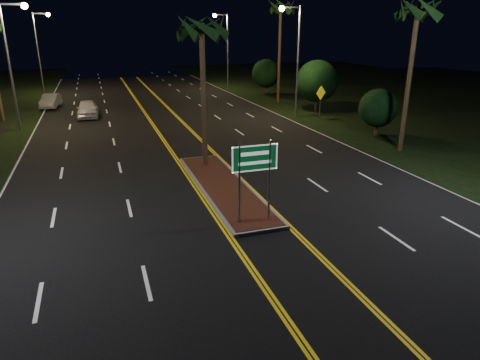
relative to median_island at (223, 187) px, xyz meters
name	(u,v)px	position (x,y,z in m)	size (l,w,h in m)	color
ground	(283,258)	(0.00, -7.00, -0.08)	(120.00, 120.00, 0.00)	black
grass_right	(445,101)	(30.00, 18.00, -0.08)	(40.00, 110.00, 0.01)	black
median_island	(223,187)	(0.00, 0.00, 0.00)	(2.25, 10.25, 0.17)	gray
highway_sign	(255,166)	(0.00, -4.20, 2.32)	(1.80, 0.08, 3.20)	gray
streetlight_left_mid	(13,52)	(-10.61, 17.00, 5.57)	(1.91, 0.44, 9.00)	gray
streetlight_left_far	(40,44)	(-10.61, 37.00, 5.57)	(1.91, 0.44, 9.00)	gray
streetlight_right_mid	(294,49)	(10.61, 15.00, 5.57)	(1.91, 0.44, 9.00)	gray
streetlight_right_far	(225,42)	(10.61, 35.00, 5.57)	(1.91, 0.44, 9.00)	gray
palm_median	(202,28)	(0.00, 3.50, 7.19)	(2.40, 2.40, 8.30)	#382819
palm_right_near	(418,10)	(12.50, 3.00, 8.13)	(2.40, 2.40, 9.30)	#382819
palm_right_far	(281,8)	(12.80, 23.00, 9.06)	(2.40, 2.40, 10.30)	#382819
shrub_near	(378,108)	(13.50, 7.00, 1.86)	(2.70, 2.70, 3.30)	#382819
shrub_mid	(317,81)	(14.00, 17.00, 2.64)	(3.78, 3.78, 4.62)	#382819
shrub_far	(266,73)	(13.80, 29.00, 2.25)	(3.24, 3.24, 3.96)	#382819
car_near	(87,107)	(-6.11, 20.62, 0.76)	(2.16, 5.04, 1.68)	silver
car_far	(51,100)	(-9.50, 26.86, 0.67)	(1.93, 4.50, 1.50)	silver
warning_sign	(321,97)	(12.46, 13.43, 1.76)	(1.09, 0.49, 2.80)	gray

